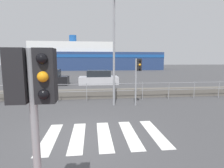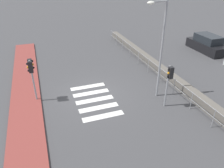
{
  "view_description": "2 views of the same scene",
  "coord_description": "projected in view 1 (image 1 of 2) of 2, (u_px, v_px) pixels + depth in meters",
  "views": [
    {
      "loc": [
        0.35,
        -5.7,
        2.59
      ],
      "look_at": [
        1.23,
        2.0,
        1.5
      ],
      "focal_mm": 28.0,
      "sensor_mm": 36.0,
      "label": 1
    },
    {
      "loc": [
        12.03,
        -2.84,
        7.5
      ],
      "look_at": [
        1.19,
        1.0,
        1.2
      ],
      "focal_mm": 35.0,
      "sensor_mm": 36.0,
      "label": 2
    }
  ],
  "objects": [
    {
      "name": "parked_car_silver",
      "position": [
        99.0,
        78.0,
        18.54
      ],
      "size": [
        4.1,
        1.87,
        1.46
      ],
      "color": "#BCBCC1",
      "rests_on": "ground_plane"
    },
    {
      "name": "parked_car_black",
      "position": [
        47.0,
        78.0,
        17.94
      ],
      "size": [
        4.2,
        1.78,
        1.59
      ],
      "color": "black",
      "rests_on": "ground_plane"
    },
    {
      "name": "crosswalk",
      "position": [
        104.0,
        135.0,
        6.01
      ],
      "size": [
        4.05,
        2.4,
        0.01
      ],
      "color": "silver",
      "rests_on": "ground_plane"
    },
    {
      "name": "ferry_boat",
      "position": [
        87.0,
        58.0,
        44.94
      ],
      "size": [
        36.05,
        8.58,
        8.63
      ],
      "color": "navy",
      "rests_on": "ground_plane"
    },
    {
      "name": "seawall",
      "position": [
        87.0,
        94.0,
        11.72
      ],
      "size": [
        23.69,
        0.55,
        0.6
      ],
      "color": "#605B54",
      "rests_on": "ground_plane"
    },
    {
      "name": "traffic_light_near",
      "position": [
        33.0,
        94.0,
        2.21
      ],
      "size": [
        0.58,
        0.41,
        2.73
      ],
      "color": "gray",
      "rests_on": "ground_plane"
    },
    {
      "name": "traffic_light_far",
      "position": [
        138.0,
        71.0,
        9.7
      ],
      "size": [
        0.34,
        0.32,
        2.64
      ],
      "color": "gray",
      "rests_on": "ground_plane"
    },
    {
      "name": "ground_plane",
      "position": [
        83.0,
        136.0,
        5.93
      ],
      "size": [
        160.0,
        160.0,
        0.0
      ],
      "primitive_type": "plane",
      "color": "#424244"
    },
    {
      "name": "harbor_fence",
      "position": [
        87.0,
        89.0,
        10.8
      ],
      "size": [
        21.36,
        0.04,
        1.15
      ],
      "color": "gray",
      "rests_on": "ground_plane"
    },
    {
      "name": "streetlamp",
      "position": [
        115.0,
        38.0,
        9.24
      ],
      "size": [
        0.32,
        1.23,
        5.98
      ],
      "color": "gray",
      "rests_on": "ground_plane"
    }
  ]
}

